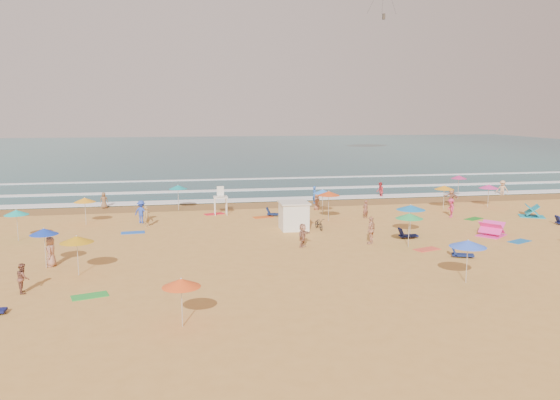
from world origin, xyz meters
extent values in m
plane|color=gold|center=(0.00, 0.00, 0.00)|extent=(220.00, 220.00, 0.00)
cube|color=#0C4756|center=(0.00, 84.00, 0.00)|extent=(220.00, 140.00, 0.18)
plane|color=olive|center=(0.00, 12.50, 0.01)|extent=(220.00, 220.00, 0.00)
cube|color=white|center=(0.00, 15.00, 0.10)|extent=(200.00, 2.20, 0.05)
cube|color=white|center=(0.00, 22.00, 0.10)|extent=(200.00, 1.60, 0.05)
cube|color=white|center=(0.00, 32.00, 0.10)|extent=(200.00, 1.20, 0.05)
cube|color=white|center=(-0.11, 1.23, 1.00)|extent=(2.00, 2.00, 2.00)
cube|color=silver|center=(-0.11, 1.23, 2.06)|extent=(2.20, 2.20, 0.12)
imported|color=black|center=(1.79, 0.93, 0.43)|extent=(0.69, 1.67, 0.86)
cone|color=#16B9AF|center=(-19.65, 0.93, 2.01)|extent=(1.63, 1.63, 0.35)
cone|color=#E5328D|center=(19.65, 7.35, 1.98)|extent=(1.78, 1.78, 0.35)
cone|color=#163AC1|center=(-16.16, -6.42, 2.15)|extent=(1.56, 1.56, 0.35)
cone|color=#FFA31A|center=(-15.96, 5.83, 1.99)|extent=(1.66, 1.66, 0.35)
cone|color=#3788F8|center=(3.63, 6.94, 1.99)|extent=(1.67, 1.67, 0.35)
cone|color=orange|center=(-14.08, -8.19, 2.02)|extent=(1.78, 1.78, 0.35)
cone|color=#3867FF|center=(6.15, -13.17, 2.11)|extent=(1.90, 1.90, 0.35)
cone|color=green|center=(6.25, -5.49, 2.10)|extent=(1.79, 1.79, 0.35)
cone|color=orange|center=(15.08, 7.11, 2.03)|extent=(1.75, 1.75, 0.35)
cone|color=#FF531A|center=(-8.50, -16.51, 1.90)|extent=(1.61, 1.61, 0.35)
cone|color=#CD2D76|center=(19.39, 12.50, 2.26)|extent=(1.62, 1.62, 0.35)
cone|color=#177BC8|center=(7.84, -2.10, 2.03)|extent=(2.07, 2.07, 0.35)
cone|color=#E64B18|center=(3.37, 3.97, 2.28)|extent=(1.82, 1.82, 0.35)
cone|color=teal|center=(-8.76, 10.96, 2.13)|extent=(1.62, 1.62, 0.35)
cube|color=#0E1346|center=(7.33, -3.03, 0.17)|extent=(1.30, 0.57, 0.34)
cube|color=navy|center=(8.51, -8.53, 0.17)|extent=(1.42, 1.01, 0.34)
cube|color=#0E1D48|center=(-0.63, 6.72, 0.17)|extent=(1.39, 0.83, 0.34)
cube|color=blue|center=(-12.06, 2.18, 0.01)|extent=(1.76, 1.00, 0.03)
cube|color=green|center=(-12.94, -11.88, 0.01)|extent=(1.88, 1.31, 0.03)
cube|color=#DB5318|center=(-1.68, 6.37, 0.01)|extent=(1.85, 1.22, 0.03)
cube|color=#F44D39|center=(7.20, -6.31, 0.01)|extent=(1.88, 1.35, 0.03)
cube|color=red|center=(-5.69, 8.54, 0.01)|extent=(1.88, 1.34, 0.03)
cube|color=#1B66AB|center=(14.45, -5.39, 0.01)|extent=(1.90, 1.50, 0.03)
cube|color=#208224|center=(15.50, 2.52, 0.01)|extent=(1.90, 1.59, 0.03)
imported|color=tan|center=(25.10, 13.70, 0.69)|extent=(1.38, 1.29, 1.88)
imported|color=tan|center=(4.11, -4.19, 0.95)|extent=(1.08, 1.14, 1.89)
imported|color=brown|center=(-15.54, 13.24, 0.75)|extent=(0.76, 0.52, 1.50)
imported|color=tan|center=(-11.14, 4.12, 0.82)|extent=(0.70, 0.70, 1.64)
imported|color=#B3785E|center=(-15.95, -6.07, 0.87)|extent=(0.57, 0.86, 1.75)
imported|color=#E1386D|center=(13.94, 3.56, 0.80)|extent=(0.70, 1.10, 1.61)
imported|color=blue|center=(4.24, 12.26, 0.85)|extent=(0.55, 0.71, 1.71)
imported|color=#985E46|center=(3.64, 9.05, 0.77)|extent=(0.87, 0.89, 1.55)
imported|color=#C9323C|center=(11.88, 14.86, 0.67)|extent=(0.88, 1.03, 1.84)
imported|color=brown|center=(-16.24, -10.74, 0.75)|extent=(0.75, 0.86, 1.50)
imported|color=tan|center=(-0.63, -4.24, 0.79)|extent=(1.25, 1.46, 1.59)
imported|color=#D2343A|center=(-0.45, 1.38, 0.78)|extent=(0.99, 0.77, 1.57)
imported|color=brown|center=(6.70, 4.46, 0.77)|extent=(0.65, 0.53, 1.54)
imported|color=blue|center=(-11.65, 5.70, 0.92)|extent=(1.37, 1.14, 1.83)
imported|color=#AA6C4E|center=(16.74, 8.84, 0.83)|extent=(1.35, 1.50, 1.65)
cube|color=#3F3326|center=(24.21, 48.11, 23.86)|extent=(0.40, 0.30, 0.90)
camera|label=1|loc=(-8.33, -38.52, 8.90)|focal=35.00mm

